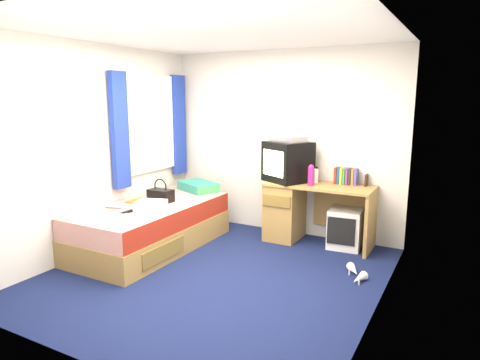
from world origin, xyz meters
The scene contains 20 objects.
ground centered at (0.00, 0.00, 0.00)m, with size 3.40×3.40×0.00m, color #0C1438.
room_shell centered at (0.00, 0.00, 1.45)m, with size 3.40×3.40×3.40m.
bed centered at (-1.10, 0.31, 0.27)m, with size 1.01×2.00×0.54m.
pillow centered at (-1.03, 1.22, 0.60)m, with size 0.55×0.35×0.12m, color #18639C.
desk centered at (0.34, 1.44, 0.41)m, with size 1.30×0.55×0.75m.
storage_cube centered at (0.95, 1.44, 0.24)m, with size 0.38×0.38×0.48m, color silver.
crt_tv centered at (0.19, 1.44, 1.00)m, with size 0.66×0.65×0.50m.
vcr centered at (0.19, 1.44, 1.29)m, with size 0.40×0.28×0.08m, color #ACACAE.
book_row centered at (0.89, 1.60, 0.85)m, with size 0.27×0.13×0.20m.
picture_frame centered at (1.13, 1.62, 0.82)m, with size 0.02×0.12×0.14m, color black.
pink_water_bottle centered at (0.54, 1.31, 0.86)m, with size 0.07×0.07×0.23m, color #DD1F7D.
aerosol_can centered at (0.55, 1.50, 0.84)m, with size 0.05×0.05×0.18m, color silver.
handbag centered at (-1.08, 0.48, 0.62)m, with size 0.31×0.18×0.29m.
towel centered at (-0.92, 0.11, 0.59)m, with size 0.32×0.26×0.11m, color silver.
magazine centered at (-1.32, 0.37, 0.55)m, with size 0.21×0.28×0.01m, color gold.
water_bottle centered at (-1.36, -0.02, 0.58)m, with size 0.07×0.07×0.20m, color silver.
colour_swatch_fan centered at (-1.07, -0.16, 0.55)m, with size 0.22×0.06×0.01m, color yellow.
remote_control centered at (-1.07, -0.10, 0.55)m, with size 0.05×0.16×0.02m, color black.
window_assembly centered at (-1.55, 0.90, 1.42)m, with size 0.11×1.42×1.40m.
white_heels centered at (1.30, 0.60, 0.04)m, with size 0.26×0.42×0.09m.
Camera 1 is at (2.20, -3.52, 1.79)m, focal length 32.00 mm.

